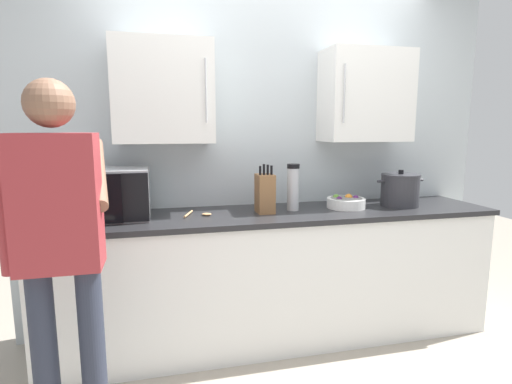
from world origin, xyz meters
name	(u,v)px	position (x,y,z in m)	size (l,w,h in m)	color
back_wall_tiled	(264,136)	(0.00, 1.15, 1.41)	(3.51, 0.44, 2.67)	#B2BCC1
counter_unit	(275,276)	(0.00, 0.84, 0.45)	(3.05, 0.63, 0.91)	white
microwave_oven	(101,194)	(-1.11, 0.87, 1.07)	(0.53, 0.37, 0.32)	#B7BABF
thermos_flask	(293,187)	(0.13, 0.86, 1.07)	(0.09, 0.09, 0.32)	#B7BABF
knife_block	(265,193)	(-0.08, 0.84, 1.04)	(0.11, 0.15, 0.33)	brown
fruit_bowl	(346,202)	(0.53, 0.86, 0.95)	(0.27, 0.27, 0.10)	white
wooden_spoon	(199,214)	(-0.52, 0.85, 0.92)	(0.19, 0.18, 0.02)	tan
stock_pot	(400,190)	(0.94, 0.83, 1.03)	(0.37, 0.27, 0.26)	#2D2D33
person_figure	(60,239)	(-1.18, 0.11, 1.00)	(0.44, 0.58, 1.67)	#282D3D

